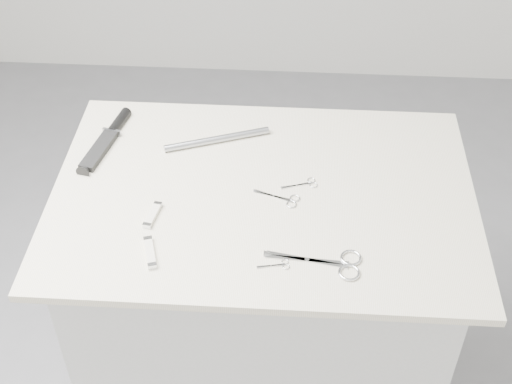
# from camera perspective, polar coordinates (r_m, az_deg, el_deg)

# --- Properties ---
(plinth) EXTENTS (0.90, 0.60, 0.90)m
(plinth) POSITION_cam_1_polar(r_m,az_deg,el_deg) (2.03, 0.48, -9.97)
(plinth) COLOR beige
(plinth) RESTS_ON ground
(display_board) EXTENTS (1.00, 0.70, 0.02)m
(display_board) POSITION_cam_1_polar(r_m,az_deg,el_deg) (1.69, 0.57, -0.26)
(display_board) COLOR beige
(display_board) RESTS_ON plinth
(large_shears) EXTENTS (0.21, 0.09, 0.01)m
(large_shears) POSITION_cam_1_polar(r_m,az_deg,el_deg) (1.53, 6.30, -5.69)
(large_shears) COLOR silver
(large_shears) RESTS_ON display_board
(embroidery_scissors_a) EXTENTS (0.11, 0.06, 0.00)m
(embroidery_scissors_a) POSITION_cam_1_polar(r_m,az_deg,el_deg) (1.66, 2.26, -0.56)
(embroidery_scissors_a) COLOR silver
(embroidery_scissors_a) RESTS_ON display_board
(embroidery_scissors_b) EXTENTS (0.09, 0.05, 0.00)m
(embroidery_scissors_b) POSITION_cam_1_polar(r_m,az_deg,el_deg) (1.71, 3.89, 0.63)
(embroidery_scissors_b) COLOR silver
(embroidery_scissors_b) RESTS_ON display_board
(tiny_scissors) EXTENTS (0.07, 0.03, 0.00)m
(tiny_scissors) POSITION_cam_1_polar(r_m,az_deg,el_deg) (1.52, 1.76, -5.88)
(tiny_scissors) COLOR silver
(tiny_scissors) RESTS_ON display_board
(sheathed_knife) EXTENTS (0.09, 0.25, 0.03)m
(sheathed_knife) POSITION_cam_1_polar(r_m,az_deg,el_deg) (1.87, -11.73, 4.36)
(sheathed_knife) COLOR black
(sheathed_knife) RESTS_ON display_board
(pocket_knife_a) EXTENTS (0.03, 0.08, 0.01)m
(pocket_knife_a) POSITION_cam_1_polar(r_m,az_deg,el_deg) (1.63, -8.27, -1.84)
(pocket_knife_a) COLOR beige
(pocket_knife_a) RESTS_ON display_board
(pocket_knife_b) EXTENTS (0.04, 0.09, 0.01)m
(pocket_knife_b) POSITION_cam_1_polar(r_m,az_deg,el_deg) (1.55, -8.47, -4.80)
(pocket_knife_b) COLOR beige
(pocket_knife_b) RESTS_ON display_board
(metal_rail) EXTENTS (0.26, 0.11, 0.02)m
(metal_rail) POSITION_cam_1_polar(r_m,az_deg,el_deg) (1.83, -3.14, 4.24)
(metal_rail) COLOR #919499
(metal_rail) RESTS_ON display_board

